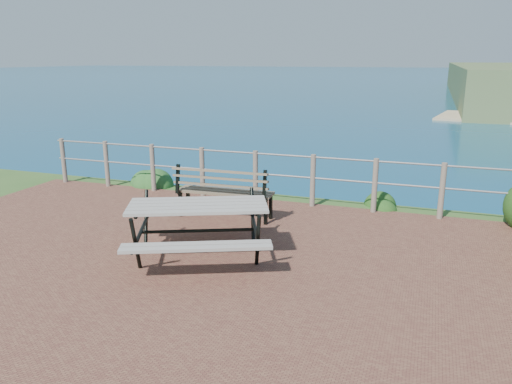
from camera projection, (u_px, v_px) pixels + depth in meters
ground at (175, 265)px, 6.87m from camera, size 10.00×7.00×0.12m
ocean at (427, 65)px, 189.06m from camera, size 1200.00×1200.00×0.00m
safety_railing at (255, 173)px, 9.77m from camera, size 9.40×0.10×1.00m
picnic_table at (198, 225)px, 6.94m from camera, size 2.05×1.53×0.80m
park_bench at (225, 184)px, 8.71m from camera, size 1.72×0.50×0.96m
shrub_lip_west at (153, 184)px, 11.30m from camera, size 0.79×0.79×0.54m
shrub_lip_east at (390, 207)px, 9.55m from camera, size 0.70×0.70×0.41m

